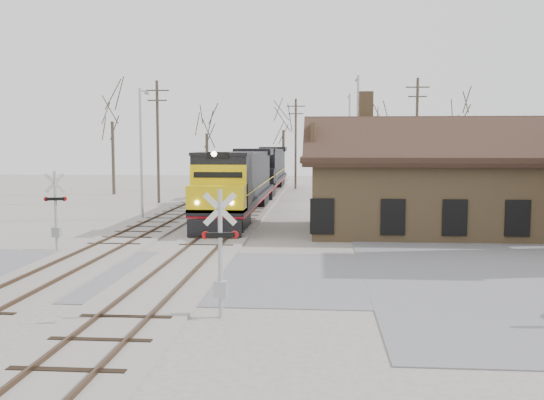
{
  "coord_description": "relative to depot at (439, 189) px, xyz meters",
  "views": [
    {
      "loc": [
        5.36,
        -22.13,
        4.94
      ],
      "look_at": [
        2.91,
        9.0,
        2.01
      ],
      "focal_mm": 40.0,
      "sensor_mm": 36.0,
      "label": 1
    }
  ],
  "objects": [
    {
      "name": "ground",
      "position": [
        -11.99,
        -12.0,
        -2.41
      ],
      "size": [
        140.0,
        140.0,
        0.0
      ],
      "primitive_type": "plane",
      "color": "#A5A095",
      "rests_on": "ground"
    },
    {
      "name": "tree_c",
      "position": [
        -10.86,
        36.67,
        5.12
      ],
      "size": [
        4.32,
        4.32,
        10.57
      ],
      "color": "#382D23",
      "rests_on": "ground"
    },
    {
      "name": "utility_pole_b",
      "position": [
        -9.22,
        31.38,
        2.66
      ],
      "size": [
        2.0,
        0.24,
        9.69
      ],
      "color": "#382D23",
      "rests_on": "ground"
    },
    {
      "name": "tree_d",
      "position": [
        -0.01,
        31.24,
        4.19
      ],
      "size": [
        3.78,
        3.78,
        9.27
      ],
      "color": "#382D23",
      "rests_on": "ground"
    },
    {
      "name": "crossbuck_far",
      "position": [
        -18.82,
        -7.12,
        -0.67
      ],
      "size": [
        1.03,
        0.34,
        3.65
      ],
      "rotation": [
        0.0,
        0.0,
        3.38
      ],
      "color": "#A5A8AD",
      "rests_on": "ground"
    },
    {
      "name": "streetlight_b",
      "position": [
        -3.9,
        10.63,
        3.05
      ],
      "size": [
        0.25,
        2.04,
        9.82
      ],
      "color": "#A5A8AD",
      "rests_on": "ground"
    },
    {
      "name": "track_main",
      "position": [
        -11.99,
        3.0,
        -2.34
      ],
      "size": [
        3.4,
        90.0,
        0.24
      ],
      "color": "#A5A095",
      "rests_on": "ground"
    },
    {
      "name": "locomotive_trailing",
      "position": [
        -11.99,
        26.29,
        -0.05
      ],
      "size": [
        3.02,
        20.25,
        4.26
      ],
      "color": "black",
      "rests_on": "ground"
    },
    {
      "name": "utility_pole_c",
      "position": [
        1.77,
        19.6,
        3.1
      ],
      "size": [
        2.0,
        0.24,
        10.56
      ],
      "color": "#382D23",
      "rests_on": "ground"
    },
    {
      "name": "depot",
      "position": [
        0.0,
        0.0,
        0.0
      ],
      "size": [
        15.2,
        9.31,
        7.9
      ],
      "color": "olive",
      "rests_on": "ground"
    },
    {
      "name": "tree_a",
      "position": [
        -26.51,
        22.99,
        5.76
      ],
      "size": [
        4.68,
        4.68,
        11.46
      ],
      "color": "#382D23",
      "rests_on": "ground"
    },
    {
      "name": "streetlight_c",
      "position": [
        -3.89,
        22.86,
        2.87
      ],
      "size": [
        0.25,
        2.04,
        9.48
      ],
      "color": "#A5A8AD",
      "rests_on": "ground"
    },
    {
      "name": "track_siding",
      "position": [
        -16.49,
        3.0,
        -2.34
      ],
      "size": [
        3.4,
        90.0,
        0.24
      ],
      "color": "#A5A095",
      "rests_on": "ground"
    },
    {
      "name": "road",
      "position": [
        -11.99,
        -12.0,
        -2.39
      ],
      "size": [
        60.0,
        9.0,
        0.03
      ],
      "primitive_type": "cube",
      "color": "slate",
      "rests_on": "ground"
    },
    {
      "name": "locomotive_lead",
      "position": [
        -11.99,
        5.76,
        -0.05
      ],
      "size": [
        3.02,
        20.25,
        4.5
      ],
      "color": "black",
      "rests_on": "ground"
    },
    {
      "name": "streetlight_a",
      "position": [
        -18.11,
        4.31,
        2.34
      ],
      "size": [
        0.25,
        2.04,
        8.44
      ],
      "color": "#A5A8AD",
      "rests_on": "ground"
    },
    {
      "name": "tree_e",
      "position": [
        6.93,
        26.35,
        5.46
      ],
      "size": [
        4.51,
        4.51,
        11.05
      ],
      "color": "#382D23",
      "rests_on": "ground"
    },
    {
      "name": "crossbuck_near",
      "position": [
        -9.4,
        -17.47,
        -0.67
      ],
      "size": [
        1.04,
        0.3,
        3.65
      ],
      "rotation": [
        0.0,
        0.0,
        0.19
      ],
      "color": "#A5A8AD",
      "rests_on": "ground"
    },
    {
      "name": "utility_pole_a",
      "position": [
        -19.9,
        14.92,
        2.83
      ],
      "size": [
        2.0,
        0.24,
        10.03
      ],
      "color": "#382D23",
      "rests_on": "ground"
    },
    {
      "name": "tree_b",
      "position": [
        -18.32,
        28.23,
        4.51
      ],
      "size": [
        3.97,
        3.97,
        9.72
      ],
      "color": "#382D23",
      "rests_on": "ground"
    }
  ]
}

